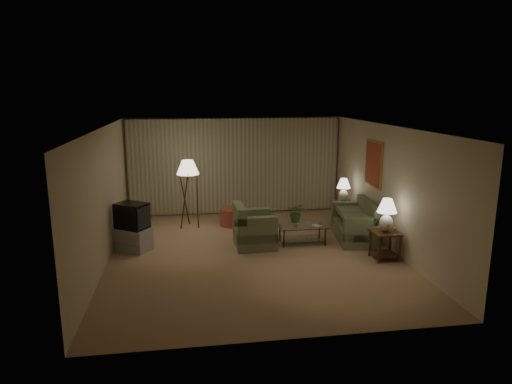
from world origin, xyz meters
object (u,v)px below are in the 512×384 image
at_px(sofa, 354,224).
at_px(crt_tv, 132,216).
at_px(armchair, 254,230).
at_px(table_lamp_near, 387,212).
at_px(ottoman, 233,217).
at_px(tv_cabinet, 133,239).
at_px(side_table_far, 343,209).
at_px(vase, 296,223).
at_px(table_lamp_far, 344,188).
at_px(floor_lamp, 189,193).
at_px(coffee_table, 302,232).
at_px(side_table_near, 385,240).

bearing_deg(sofa, crt_tv, -82.60).
distance_m(armchair, table_lamp_near, 2.88).
bearing_deg(table_lamp_near, ottoman, 134.19).
bearing_deg(armchair, tv_cabinet, 84.87).
height_order(side_table_far, vase, side_table_far).
relative_size(table_lamp_far, tv_cabinet, 0.71).
distance_m(side_table_far, floor_lamp, 4.01).
height_order(armchair, side_table_far, armchair).
bearing_deg(vase, table_lamp_near, -38.41).
bearing_deg(table_lamp_near, crt_tv, 165.14).
height_order(sofa, side_table_far, sofa).
distance_m(side_table_far, ottoman, 2.88).
bearing_deg(crt_tv, side_table_far, 47.23).
distance_m(armchair, crt_tv, 2.70).
distance_m(sofa, side_table_far, 1.26).
height_order(table_lamp_near, table_lamp_far, table_lamp_near).
bearing_deg(armchair, table_lamp_far, -62.89).
xyz_separation_m(armchair, ottoman, (-0.32, 1.72, -0.16)).
bearing_deg(ottoman, sofa, -30.39).
xyz_separation_m(sofa, coffee_table, (-1.28, -0.10, -0.08)).
bearing_deg(sofa, side_table_far, -179.11).
bearing_deg(floor_lamp, crt_tv, -128.63).
bearing_deg(vase, ottoman, 127.16).
height_order(crt_tv, floor_lamp, floor_lamp).
height_order(sofa, table_lamp_far, table_lamp_far).
bearing_deg(ottoman, vase, -52.84).
relative_size(coffee_table, floor_lamp, 0.63).
height_order(side_table_far, table_lamp_near, table_lamp_near).
bearing_deg(tv_cabinet, table_lamp_far, 47.23).
relative_size(floor_lamp, vase, 11.24).
xyz_separation_m(tv_cabinet, ottoman, (2.35, 1.56, -0.03)).
relative_size(side_table_far, table_lamp_far, 0.97).
relative_size(side_table_far, table_lamp_near, 0.87).
relative_size(table_lamp_near, tv_cabinet, 0.80).
bearing_deg(tv_cabinet, floor_lamp, 85.38).
distance_m(side_table_near, vase, 2.01).
bearing_deg(armchair, floor_lamp, 38.31).
relative_size(table_lamp_far, ottoman, 0.92).
height_order(table_lamp_far, tv_cabinet, table_lamp_far).
bearing_deg(tv_cabinet, side_table_far, 47.23).
bearing_deg(armchair, side_table_near, -117.09).
bearing_deg(table_lamp_far, coffee_table, -136.57).
distance_m(side_table_near, floor_lamp, 4.95).
height_order(side_table_far, table_lamp_far, table_lamp_far).
distance_m(side_table_far, table_lamp_far, 0.56).
distance_m(side_table_far, tv_cabinet, 5.34).
relative_size(table_lamp_far, crt_tv, 0.78).
height_order(side_table_near, table_lamp_far, table_lamp_far).
relative_size(table_lamp_near, floor_lamp, 0.40).
xyz_separation_m(side_table_near, floor_lamp, (-3.97, 2.92, 0.49)).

